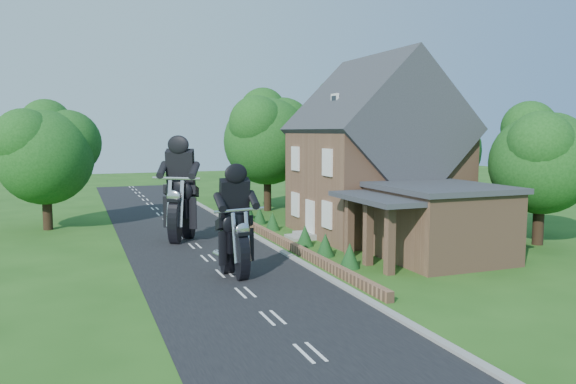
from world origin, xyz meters
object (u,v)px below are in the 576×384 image
object	(u,v)px
garden_wall	(280,240)
motorcycle_lead	(235,261)
annex	(436,221)
house	(375,158)
motorcycle_follow	(182,226)

from	to	relation	value
garden_wall	motorcycle_lead	distance (m)	7.04
annex	house	bearing A→B (deg)	84.76
house	motorcycle_lead	world-z (taller)	house
annex	motorcycle_lead	bearing A→B (deg)	179.67
motorcycle_lead	motorcycle_follow	world-z (taller)	motorcycle_follow
garden_wall	annex	xyz separation A→B (m)	(5.57, -5.80, 1.57)
motorcycle_lead	motorcycle_follow	distance (m)	8.25
garden_wall	motorcycle_lead	world-z (taller)	motorcycle_lead
garden_wall	annex	size ratio (longest dim) A/B	3.12
house	annex	distance (m)	7.30
annex	motorcycle_follow	distance (m)	13.22
house	annex	world-z (taller)	house
garden_wall	house	size ratio (longest dim) A/B	2.15
motorcycle_follow	house	bearing A→B (deg)	-151.38
motorcycle_lead	house	bearing A→B (deg)	-158.38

